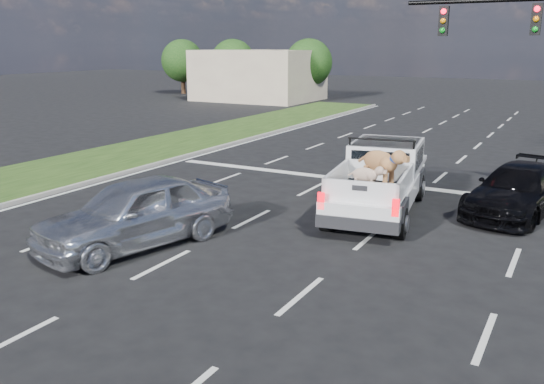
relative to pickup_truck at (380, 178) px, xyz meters
The scene contains 11 objects.
ground 6.66m from the pickup_truck, 100.29° to the right, with size 160.00×160.00×0.00m, color black.
road_markings 1.56m from the pickup_truck, behind, with size 17.75×60.00×0.01m.
grass_median_left 12.72m from the pickup_truck, behind, with size 5.00×60.00×0.10m, color #1E3C12.
curb_left 10.28m from the pickup_truck, behind, with size 0.15×60.00×0.14m, color #99958D.
building_left 36.35m from the pickup_truck, 125.65° to the left, with size 10.00×8.00×4.40m, color beige.
tree_far_a 44.39m from the pickup_truck, 134.69° to the left, with size 4.20×4.20×5.40m.
tree_far_b 40.40m from the pickup_truck, 128.62° to the left, with size 4.20×4.20×5.40m.
tree_far_c 35.97m from the pickup_truck, 118.59° to the left, with size 4.20×4.20×5.40m.
pickup_truck is the anchor object (origin of this frame).
silver_sedan 7.19m from the pickup_truck, 126.77° to the right, with size 2.03×5.03×1.72m, color silver.
black_coupe 4.06m from the pickup_truck, 25.69° to the left, with size 2.01×4.94×1.44m, color black.
Camera 1 is at (6.33, -9.54, 4.84)m, focal length 38.00 mm.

